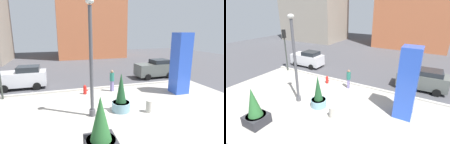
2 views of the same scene
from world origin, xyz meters
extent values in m
plane|color=#47474C|center=(0.00, 4.00, 0.00)|extent=(60.00, 60.00, 0.00)
cube|color=#ADA89E|center=(0.00, -2.00, 0.00)|extent=(18.00, 10.00, 0.02)
cube|color=#B7B2A8|center=(0.00, 3.12, 0.08)|extent=(18.00, 0.24, 0.16)
cylinder|color=#4C4C51|center=(-1.81, -1.71, 0.20)|extent=(0.36, 0.36, 0.40)
cylinder|color=#4C4C51|center=(-1.81, -1.71, 3.07)|extent=(0.20, 0.20, 6.15)
ellipsoid|color=silver|center=(-1.81, -1.71, 6.33)|extent=(0.44, 0.44, 0.28)
cube|color=blue|center=(5.60, 0.36, 2.37)|extent=(1.15, 1.15, 4.74)
cylinder|color=#382819|center=(-2.11, -5.14, 0.64)|extent=(1.19, 1.19, 0.04)
cone|color=#2D6B33|center=(-2.11, -5.14, 1.57)|extent=(0.86, 0.86, 1.82)
cylinder|color=#7AA8B7|center=(0.01, -1.55, 0.29)|extent=(1.14, 1.14, 0.57)
cylinder|color=#382819|center=(0.01, -1.55, 0.55)|extent=(1.05, 1.05, 0.04)
cone|color=#1E4C28|center=(0.01, -1.55, 1.49)|extent=(0.65, 0.65, 1.83)
cylinder|color=red|center=(-1.67, 2.12, 0.28)|extent=(0.26, 0.26, 0.55)
sphere|color=red|center=(-1.67, 2.12, 0.63)|extent=(0.24, 0.24, 0.24)
cylinder|color=red|center=(-1.50, 2.12, 0.30)|extent=(0.12, 0.10, 0.10)
cylinder|color=#B2ADA3|center=(1.57, -2.21, 0.38)|extent=(0.36, 0.36, 0.75)
cube|color=#565B56|center=(6.23, 5.27, 0.88)|extent=(4.13, 1.90, 1.22)
cube|color=#1E2328|center=(6.84, 5.29, 1.70)|extent=(1.89, 1.61, 0.41)
cylinder|color=black|center=(5.00, 4.35, 0.32)|extent=(0.65, 0.24, 0.64)
cylinder|color=black|center=(4.93, 6.09, 0.32)|extent=(0.65, 0.24, 0.64)
cylinder|color=black|center=(7.52, 4.44, 0.32)|extent=(0.65, 0.24, 0.64)
cylinder|color=black|center=(7.46, 6.19, 0.32)|extent=(0.65, 0.24, 0.64)
cube|color=silver|center=(-6.61, 5.20, 0.87)|extent=(3.99, 1.79, 1.19)
cube|color=#1E2328|center=(-6.01, 5.20, 1.69)|extent=(1.80, 1.55, 0.45)
cylinder|color=black|center=(-7.83, 4.31, 0.32)|extent=(0.64, 0.23, 0.64)
cylinder|color=black|center=(-7.85, 6.05, 0.32)|extent=(0.64, 0.23, 0.64)
cylinder|color=black|center=(-5.37, 4.34, 0.32)|extent=(0.64, 0.23, 0.64)
cylinder|color=black|center=(-5.39, 6.08, 0.32)|extent=(0.64, 0.23, 0.64)
cube|color=slate|center=(0.58, 2.21, 0.44)|extent=(0.27, 0.33, 0.88)
cylinder|color=#236656|center=(0.58, 2.21, 1.20)|extent=(0.45, 0.45, 0.66)
sphere|color=#8C664C|center=(0.58, 2.21, 1.65)|extent=(0.24, 0.24, 0.24)
camera|label=1|loc=(-3.54, -11.35, 4.85)|focal=28.93mm
camera|label=2|loc=(6.58, -10.08, 6.85)|focal=26.79mm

